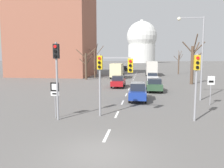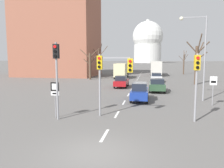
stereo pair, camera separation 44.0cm
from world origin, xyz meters
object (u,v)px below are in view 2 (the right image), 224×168
Objects in this scene: traffic_signal_near_left at (56,66)px; sedan_far_right at (156,77)px; city_bus at (156,67)px; traffic_signal_near_right at (197,74)px; route_sign_post at (55,93)px; sedan_mid_centre at (130,68)px; sedan_near_left at (121,81)px; speed_limit_sign at (213,86)px; street_lamp_right at (200,49)px; sedan_far_left at (157,85)px; delivery_truck at (121,70)px; sedan_near_right at (140,92)px; traffic_signal_centre_tall at (111,70)px.

sedan_far_right is at bearing 74.17° from traffic_signal_near_left.
traffic_signal_near_left reaches higher than city_bus.
route_sign_post is (-9.41, -0.61, -1.38)m from traffic_signal_near_right.
sedan_near_left is at bearing -86.53° from sedan_mid_centre.
speed_limit_sign is (2.52, 5.41, -1.33)m from traffic_signal_near_right.
route_sign_post is at bearing -143.50° from street_lamp_right.
traffic_signal_near_right is 40.97m from city_bus.
sedan_far_left is (-2.02, 12.98, -2.26)m from traffic_signal_near_right.
traffic_signal_near_right is at bearing -67.07° from sedan_near_left.
route_sign_post is 31.98m from delivery_truck.
sedan_far_right is 9.74m from delivery_truck.
sedan_far_left is (7.39, 13.59, -0.88)m from route_sign_post.
sedan_far_left is (7.61, -47.62, 0.02)m from sedan_mid_centre.
delivery_truck is (0.75, -29.23, 0.86)m from sedan_mid_centre.
city_bus is (7.64, 41.92, -1.55)m from traffic_signal_near_left.
traffic_signal_near_right reaches higher than delivery_truck.
city_bus is at bearing -67.37° from sedan_mid_centre.
sedan_near_left is 0.98× the size of sedan_mid_centre.
sedan_near_right is at bearing -96.68° from sedan_far_right.
traffic_signal_centre_tall is 13.33m from sedan_far_left.
city_bus is (7.98, 41.54, 0.31)m from route_sign_post.
sedan_near_left is 0.62× the size of delivery_truck.
delivery_truck reaches higher than sedan_far_left.
sedan_near_right is 54.25m from sedan_mid_centre.
sedan_far_right is (7.63, 25.35, -0.88)m from route_sign_post.
city_bus is at bearing 84.02° from traffic_signal_centre_tall.
street_lamp_right reaches higher than sedan_far_right.
speed_limit_sign is 0.32× the size of street_lamp_right.
traffic_signal_near_right is 61.40m from sedan_mid_centre.
city_bus is at bearing 79.67° from traffic_signal_near_left.
route_sign_post reaches higher than sedan_far_right.
sedan_far_right is at bearing 101.71° from street_lamp_right.
traffic_signal_near_left is 1.17× the size of traffic_signal_near_right.
traffic_signal_near_left is at bearing -173.77° from traffic_signal_near_right.
street_lamp_right is (10.84, 8.65, 1.44)m from traffic_signal_near_left.
traffic_signal_centre_tall is 6.95m from sedan_near_right.
speed_limit_sign is (11.93, 6.02, 0.05)m from route_sign_post.
route_sign_post is 0.97× the size of speed_limit_sign.
traffic_signal_near_left reaches higher than sedan_far_right.
street_lamp_right is at bearing -77.86° from sedan_mid_centre.
route_sign_post is at bearing -89.79° from sedan_mid_centre.
traffic_signal_near_left is 1.93m from route_sign_post.
sedan_near_right is at bearing -78.60° from delivery_truck.
sedan_near_left is at bearing 112.93° from traffic_signal_near_right.
city_bus is (2.47, 34.28, 1.15)m from sedan_near_right.
sedan_far_left is at bearing 120.98° from speed_limit_sign.
traffic_signal_centre_tall is 1.05× the size of sedan_far_left.
traffic_signal_centre_tall reaches higher than sedan_mid_centre.
street_lamp_right reaches higher than traffic_signal_centre_tall.
sedan_mid_centre is at bearing 99.08° from sedan_far_left.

